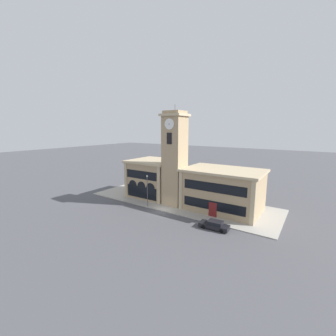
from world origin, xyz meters
TOP-DOWN VIEW (x-y plane):
  - ground_plane at (0.00, 0.00)m, footprint 300.00×300.00m
  - sidewalk_kerb at (0.00, 7.06)m, footprint 41.05×14.13m
  - clock_tower at (-0.00, 4.80)m, footprint 4.68×4.68m
  - town_hall_left_wing at (-7.36, 7.43)m, footprint 10.83×10.01m
  - town_hall_right_wing at (9.41, 7.44)m, footprint 14.94×10.01m
  - parked_car_near at (11.57, -1.53)m, footprint 4.81×2.01m
  - street_lamp at (-3.85, 0.53)m, footprint 0.36×0.36m

SIDE VIEW (x-z plane):
  - ground_plane at x=0.00m, z-range 0.00..0.00m
  - sidewalk_kerb at x=0.00m, z-range 0.00..0.15m
  - parked_car_near at x=11.57m, z-range 0.03..1.41m
  - town_hall_right_wing at x=9.41m, z-range 0.02..8.16m
  - town_hall_left_wing at x=-7.36m, z-range 0.03..8.61m
  - street_lamp at x=-3.85m, z-range 1.09..7.55m
  - clock_tower at x=0.00m, z-range -0.54..19.92m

